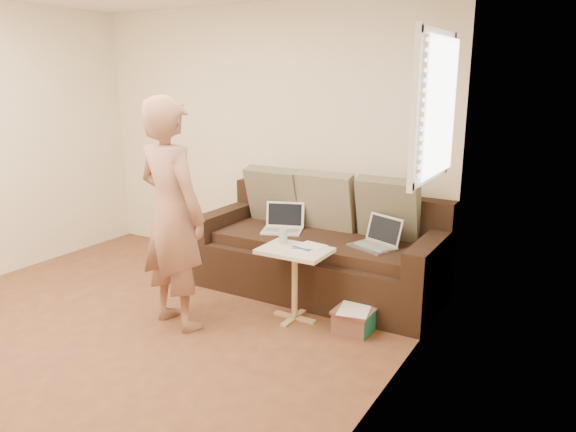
{
  "coord_description": "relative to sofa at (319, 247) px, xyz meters",
  "views": [
    {
      "loc": [
        3.01,
        -2.39,
        1.91
      ],
      "look_at": [
        0.8,
        1.4,
        0.78
      ],
      "focal_mm": 33.89,
      "sensor_mm": 36.0,
      "label": 1
    }
  ],
  "objects": [
    {
      "name": "pillow_right",
      "position": [
        0.55,
        0.25,
        0.37
      ],
      "size": [
        0.55,
        0.28,
        0.57
      ],
      "primitive_type": null,
      "rotation": [
        0.26,
        0.0,
        0.0
      ],
      "color": "brown",
      "rests_on": "sofa"
    },
    {
      "name": "scissors",
      "position": [
        0.16,
        -0.62,
        0.18
      ],
      "size": [
        0.2,
        0.16,
        0.02
      ],
      "primitive_type": null,
      "rotation": [
        0.0,
        0.0,
        -0.35
      ],
      "color": "silver",
      "rests_on": "side_table"
    },
    {
      "name": "sofa",
      "position": [
        0.0,
        0.0,
        0.0
      ],
      "size": [
        2.2,
        0.95,
        0.85
      ],
      "primitive_type": null,
      "color": "black",
      "rests_on": "ground"
    },
    {
      "name": "laptop_silver",
      "position": [
        0.54,
        -0.07,
        0.1
      ],
      "size": [
        0.43,
        0.38,
        0.24
      ],
      "primitive_type": null,
      "rotation": [
        0.0,
        0.0,
        -0.38
      ],
      "color": "#B7BABC",
      "rests_on": "sofa"
    },
    {
      "name": "side_table",
      "position": [
        0.11,
        -0.62,
        -0.13
      ],
      "size": [
        0.54,
        0.38,
        0.6
      ],
      "primitive_type": null,
      "color": "silver",
      "rests_on": "ground"
    },
    {
      "name": "floor",
      "position": [
        -0.9,
        -1.77,
        -0.42
      ],
      "size": [
        4.5,
        4.5,
        0.0
      ],
      "primitive_type": "plane",
      "color": "brown",
      "rests_on": "ground"
    },
    {
      "name": "laptop_white",
      "position": [
        -0.36,
        -0.04,
        0.1
      ],
      "size": [
        0.43,
        0.37,
        0.26
      ],
      "primitive_type": null,
      "rotation": [
        0.0,
        0.0,
        0.36
      ],
      "color": "white",
      "rests_on": "sofa"
    },
    {
      "name": "paper_on_table",
      "position": [
        0.18,
        -0.56,
        0.17
      ],
      "size": [
        0.25,
        0.33,
        0.0
      ],
      "primitive_type": null,
      "rotation": [
        0.0,
        0.0,
        -0.14
      ],
      "color": "white",
      "rests_on": "side_table"
    },
    {
      "name": "wall_right",
      "position": [
        1.1,
        -1.77,
        0.87
      ],
      "size": [
        0.0,
        4.5,
        4.5
      ],
      "primitive_type": "plane",
      "rotation": [
        1.57,
        0.0,
        -1.57
      ],
      "color": "beige",
      "rests_on": "ground"
    },
    {
      "name": "pillow_left",
      "position": [
        -0.6,
        0.22,
        0.37
      ],
      "size": [
        0.55,
        0.29,
        0.57
      ],
      "primitive_type": null,
      "rotation": [
        0.28,
        0.0,
        0.0
      ],
      "color": "brown",
      "rests_on": "sofa"
    },
    {
      "name": "person",
      "position": [
        -0.66,
        -1.16,
        0.47
      ],
      "size": [
        0.72,
        0.56,
        1.79
      ],
      "primitive_type": "imported",
      "rotation": [
        0.0,
        0.0,
        2.95
      ],
      "color": "#975C52",
      "rests_on": "ground"
    },
    {
      "name": "window_blinds",
      "position": [
        1.05,
        -0.27,
        1.28
      ],
      "size": [
        0.12,
        0.88,
        1.08
      ],
      "primitive_type": null,
      "color": "white",
      "rests_on": "wall_right"
    },
    {
      "name": "pillow_mid",
      "position": [
        -0.05,
        0.24,
        0.37
      ],
      "size": [
        0.55,
        0.27,
        0.57
      ],
      "primitive_type": null,
      "rotation": [
        0.24,
        0.0,
        0.0
      ],
      "color": "#716850",
      "rests_on": "sofa"
    },
    {
      "name": "striped_box",
      "position": [
        0.61,
        -0.58,
        -0.33
      ],
      "size": [
        0.29,
        0.29,
        0.19
      ],
      "primitive_type": null,
      "color": "red",
      "rests_on": "ground"
    },
    {
      "name": "wall_back",
      "position": [
        -0.9,
        0.48,
        0.87
      ],
      "size": [
        4.0,
        0.0,
        4.0
      ],
      "primitive_type": "plane",
      "rotation": [
        1.57,
        0.0,
        0.0
      ],
      "color": "beige",
      "rests_on": "ground"
    },
    {
      "name": "drinking_glass",
      "position": [
        -0.04,
        -0.55,
        0.23
      ],
      "size": [
        0.07,
        0.07,
        0.12
      ],
      "primitive_type": null,
      "color": "silver",
      "rests_on": "side_table"
    }
  ]
}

